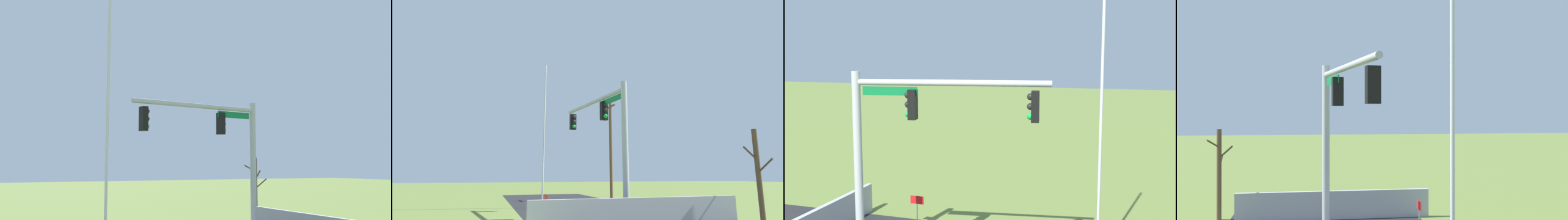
# 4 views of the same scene
# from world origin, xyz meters

# --- Properties ---
(ground_plane) EXTENTS (160.00, 160.00, 0.00)m
(ground_plane) POSITION_xyz_m (0.00, 0.00, 0.00)
(ground_plane) COLOR olive
(road_surface) EXTENTS (28.00, 8.00, 0.01)m
(road_surface) POSITION_xyz_m (-4.00, 0.00, 0.01)
(road_surface) COLOR #232326
(road_surface) RESTS_ON ground_plane
(retaining_fence) EXTENTS (0.20, 8.18, 1.21)m
(retaining_fence) POSITION_xyz_m (5.65, -0.35, 0.60)
(retaining_fence) COLOR #A8A8AD
(retaining_fence) RESTS_ON ground_plane
(signal_mast) EXTENTS (6.33, 1.25, 6.28)m
(signal_mast) POSITION_xyz_m (1.66, -0.15, 4.37)
(signal_mast) COLOR #B2B5BA
(signal_mast) RESTS_ON ground_plane
(flagpole) EXTENTS (0.10, 0.10, 9.40)m
(flagpole) POSITION_xyz_m (-4.21, -2.27, 4.70)
(flagpole) COLOR silver
(flagpole) RESTS_ON ground_plane
(utility_pole) EXTENTS (1.90, 0.26, 8.44)m
(utility_pole) POSITION_xyz_m (-8.69, 4.23, 4.39)
(utility_pole) COLOR brown
(utility_pole) RESTS_ON ground_plane
(bare_tree) EXTENTS (1.27, 1.02, 3.83)m
(bare_tree) POSITION_xyz_m (6.29, 4.47, 1.98)
(bare_tree) COLOR brown
(bare_tree) RESTS_ON ground_plane
(open_sign) EXTENTS (0.56, 0.04, 1.22)m
(open_sign) POSITION_xyz_m (2.87, -3.33, 0.91)
(open_sign) COLOR silver
(open_sign) RESTS_ON ground_plane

